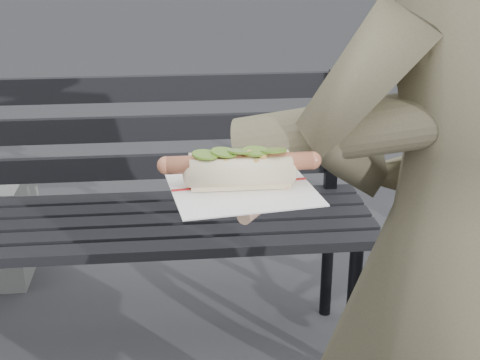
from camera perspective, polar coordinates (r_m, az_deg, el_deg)
The scene contains 3 objects.
park_bench at distance 2.09m, azimuth -10.19°, elevation -1.51°, with size 1.50×0.44×0.88m.
person at distance 1.20m, azimuth 17.86°, elevation -6.52°, with size 0.57×0.38×1.58m, color brown.
held_hotdog at distance 1.01m, azimuth 10.22°, elevation 3.62°, with size 0.62×0.32×0.20m.
Camera 1 is at (0.04, -0.89, 1.33)m, focal length 50.00 mm.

